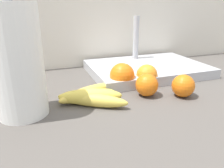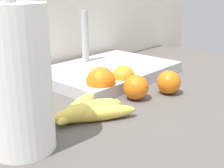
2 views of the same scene
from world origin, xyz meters
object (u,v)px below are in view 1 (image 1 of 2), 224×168
at_px(banana_bunch, 90,96).
at_px(paper_towel_roll, 17,62).
at_px(orange_far_right, 122,75).
at_px(orange_front, 147,85).
at_px(sink_basin, 146,68).
at_px(orange_back_left, 147,75).
at_px(orange_back_right, 183,86).

height_order(banana_bunch, paper_towel_roll, paper_towel_roll).
bearing_deg(orange_far_right, banana_bunch, -148.91).
bearing_deg(orange_front, sink_basin, 62.41).
relative_size(paper_towel_roll, sink_basin, 0.67).
bearing_deg(paper_towel_roll, orange_front, -0.66).
bearing_deg(orange_back_left, orange_far_right, 174.70).
height_order(orange_back_right, orange_far_right, orange_far_right).
distance_m(orange_far_right, paper_towel_roll, 0.32).
xyz_separation_m(orange_back_right, orange_front, (-0.10, 0.04, 0.00)).
xyz_separation_m(orange_back_left, sink_basin, (0.07, 0.12, -0.02)).
bearing_deg(orange_front, paper_towel_roll, 179.34).
height_order(orange_far_right, orange_front, orange_far_right).
height_order(orange_back_left, orange_far_right, orange_far_right).
bearing_deg(orange_front, orange_back_left, 62.98).
bearing_deg(paper_towel_roll, orange_far_right, 16.49).
relative_size(banana_bunch, sink_basin, 0.43).
bearing_deg(banana_bunch, orange_front, -5.04).
relative_size(orange_back_left, sink_basin, 0.16).
bearing_deg(banana_bunch, paper_towel_roll, -176.27).
bearing_deg(orange_back_left, sink_basin, 62.02).
xyz_separation_m(banana_bunch, sink_basin, (0.28, 0.19, 0.00)).
bearing_deg(orange_back_right, paper_towel_roll, 174.65).
height_order(orange_back_left, orange_back_right, orange_back_left).
relative_size(banana_bunch, orange_far_right, 2.34).
distance_m(banana_bunch, orange_back_left, 0.22).
bearing_deg(orange_far_right, sink_basin, 37.40).
xyz_separation_m(orange_front, paper_towel_roll, (-0.34, 0.00, 0.10)).
bearing_deg(paper_towel_roll, orange_back_right, -5.35).
height_order(orange_far_right, sink_basin, sink_basin).
distance_m(banana_bunch, paper_towel_roll, 0.20).
distance_m(orange_back_left, sink_basin, 0.14).
bearing_deg(paper_towel_roll, orange_back_left, 11.82).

